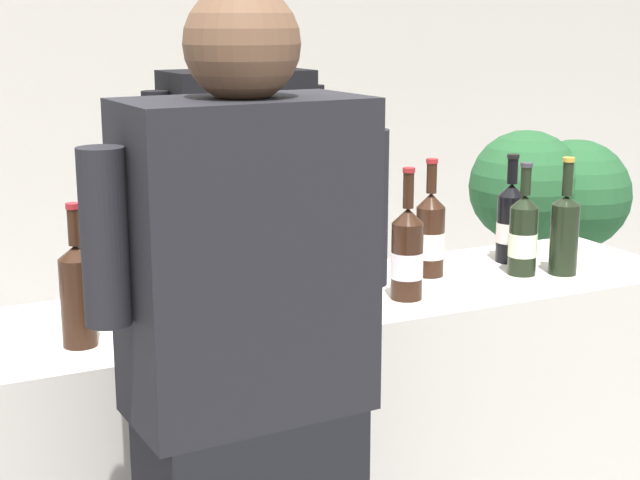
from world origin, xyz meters
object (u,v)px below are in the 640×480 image
at_px(wine_bottle_5, 78,292).
at_px(person_guest, 249,449).
at_px(person_server, 240,283).
at_px(wine_bottle_6, 407,254).
at_px(wine_bottle_4, 91,261).
at_px(potted_shrub, 541,223).
at_px(wine_bottle_2, 523,235).
at_px(wine_bottle_1, 564,231).
at_px(wine_bottle_0, 510,222).
at_px(wine_glass, 246,267).
at_px(wine_bottle_3, 430,235).

relative_size(wine_bottle_5, person_guest, 0.19).
bearing_deg(person_server, wine_bottle_5, -132.56).
distance_m(wine_bottle_5, wine_bottle_6, 0.82).
bearing_deg(wine_bottle_4, person_guest, -78.27).
distance_m(wine_bottle_6, potted_shrub, 1.63).
bearing_deg(wine_bottle_4, wine_bottle_5, -109.67).
relative_size(wine_bottle_2, wine_bottle_6, 0.93).
height_order(wine_bottle_5, potted_shrub, wine_bottle_5).
bearing_deg(wine_bottle_1, person_server, 135.15).
bearing_deg(wine_bottle_2, wine_bottle_0, 67.51).
height_order(wine_bottle_0, wine_bottle_6, wine_bottle_6).
height_order(wine_glass, person_server, person_server).
relative_size(wine_bottle_4, person_guest, 0.21).
bearing_deg(wine_bottle_0, wine_bottle_4, 178.13).
xyz_separation_m(wine_bottle_2, person_guest, (-1.02, -0.49, -0.21)).
bearing_deg(wine_bottle_5, person_server, 47.44).
distance_m(wine_bottle_0, person_guest, 1.26).
bearing_deg(potted_shrub, wine_bottle_3, -141.69).
xyz_separation_m(wine_bottle_1, wine_bottle_5, (-1.34, -0.01, -0.00)).
xyz_separation_m(wine_bottle_1, potted_shrub, (0.74, 1.00, -0.24)).
xyz_separation_m(wine_bottle_6, wine_glass, (-0.41, 0.06, -0.00)).
bearing_deg(potted_shrub, wine_glass, -150.09).
xyz_separation_m(wine_bottle_1, wine_bottle_3, (-0.34, 0.15, -0.01)).
bearing_deg(wine_bottle_2, potted_shrub, 48.61).
xyz_separation_m(wine_bottle_0, person_guest, (-1.07, -0.63, -0.22)).
relative_size(wine_bottle_0, wine_bottle_4, 0.90).
relative_size(wine_bottle_4, wine_bottle_6, 1.04).
bearing_deg(wine_bottle_1, wine_bottle_5, -179.59).
distance_m(wine_bottle_0, wine_bottle_2, 0.14).
xyz_separation_m(wine_bottle_5, potted_shrub, (2.08, 1.01, -0.24)).
bearing_deg(person_server, potted_shrub, 12.18).
bearing_deg(potted_shrub, person_guest, -142.02).
height_order(wine_bottle_0, person_guest, person_guest).
relative_size(wine_bottle_1, wine_bottle_5, 1.03).
relative_size(wine_bottle_3, wine_glass, 1.82).
height_order(wine_bottle_4, person_server, person_server).
xyz_separation_m(wine_bottle_2, potted_shrub, (0.84, 0.96, -0.23)).
bearing_deg(wine_bottle_6, wine_glass, 171.84).
distance_m(wine_bottle_1, potted_shrub, 1.27).
distance_m(wine_bottle_1, wine_bottle_5, 1.34).
bearing_deg(person_server, wine_bottle_4, -139.83).
relative_size(wine_bottle_2, person_guest, 0.19).
distance_m(wine_bottle_1, person_guest, 1.23).
xyz_separation_m(wine_bottle_6, potted_shrub, (1.25, 1.02, -0.24)).
bearing_deg(potted_shrub, wine_bottle_4, -158.53).
relative_size(wine_bottle_1, wine_bottle_3, 1.00).
distance_m(wine_bottle_2, wine_bottle_6, 0.41).
xyz_separation_m(wine_bottle_0, potted_shrub, (0.79, 0.82, -0.24)).
bearing_deg(potted_shrub, wine_bottle_2, -131.39).
relative_size(wine_bottle_1, potted_shrub, 0.28).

